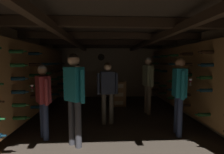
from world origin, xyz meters
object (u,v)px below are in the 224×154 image
object	(u,v)px
person_guest_far_left	(77,86)
person_host_center	(108,88)
display_bottle	(116,77)
person_guest_mid_left	(43,95)
person_guest_far_right	(148,80)
wine_crate_stack	(118,94)
person_guest_near_left	(74,90)
person_guest_mid_right	(179,88)

from	to	relation	value
person_guest_far_left	person_host_center	bearing A→B (deg)	-30.08
display_bottle	person_guest_mid_left	distance (m)	3.04
person_guest_far_right	person_guest_far_left	bearing A→B (deg)	-171.61
wine_crate_stack	person_host_center	size ratio (longest dim) A/B	0.57
wine_crate_stack	person_guest_near_left	world-z (taller)	person_guest_near_left
wine_crate_stack	display_bottle	bearing A→B (deg)	149.44
person_guest_near_left	person_guest_mid_right	bearing A→B (deg)	9.36
person_guest_mid_right	person_guest_far_right	xyz separation A→B (m)	(-0.26, 1.52, 0.03)
person_guest_mid_right	person_guest_mid_left	bearing A→B (deg)	-179.82
person_host_center	display_bottle	bearing A→B (deg)	79.06
display_bottle	person_guest_far_right	xyz separation A→B (m)	(0.92, -0.99, 0.03)
wine_crate_stack	display_bottle	world-z (taller)	display_bottle
wine_crate_stack	person_guest_near_left	bearing A→B (deg)	-111.19
person_guest_far_right	person_guest_near_left	world-z (taller)	person_guest_near_left
person_guest_far_right	display_bottle	bearing A→B (deg)	132.77
display_bottle	person_guest_mid_right	distance (m)	2.77
person_guest_mid_right	person_guest_far_left	world-z (taller)	person_guest_mid_right
wine_crate_stack	person_guest_near_left	xyz separation A→B (m)	(-1.09, -2.81, 0.62)
person_host_center	person_guest_mid_right	bearing A→B (deg)	-25.44
person_host_center	wine_crate_stack	bearing A→B (deg)	75.68
person_guest_mid_right	person_guest_far_left	xyz separation A→B (m)	(-2.37, 1.21, -0.10)
wine_crate_stack	person_guest_mid_left	xyz separation A→B (m)	(-1.78, -2.47, 0.47)
person_guest_far_left	person_guest_mid_right	bearing A→B (deg)	-27.14
person_guest_mid_right	person_guest_far_left	size ratio (longest dim) A/B	1.09
wine_crate_stack	person_guest_far_left	world-z (taller)	person_guest_far_left
person_guest_mid_left	person_guest_far_right	size ratio (longest dim) A/B	0.88
wine_crate_stack	person_guest_mid_right	xyz separation A→B (m)	(1.08, -2.46, 0.59)
wine_crate_stack	person_host_center	distance (m)	1.86
person_guest_mid_left	person_guest_near_left	xyz separation A→B (m)	(0.69, -0.35, 0.16)
wine_crate_stack	person_guest_far_left	bearing A→B (deg)	-136.04
person_host_center	person_guest_far_left	bearing A→B (deg)	149.92
person_host_center	person_guest_mid_left	bearing A→B (deg)	-151.40
person_guest_near_left	person_guest_mid_left	bearing A→B (deg)	153.29
person_guest_mid_left	person_guest_near_left	size ratio (longest dim) A/B	0.88
display_bottle	person_guest_mid_right	world-z (taller)	person_guest_mid_right
person_host_center	person_guest_mid_right	distance (m)	1.68
person_host_center	person_guest_far_left	xyz separation A→B (m)	(-0.85, 0.49, -0.01)
wine_crate_stack	person_guest_mid_right	bearing A→B (deg)	-66.33
person_host_center	person_guest_far_left	size ratio (longest dim) A/B	1.01
person_guest_mid_left	person_guest_far_left	world-z (taller)	person_guest_far_left
wine_crate_stack	person_guest_far_left	size ratio (longest dim) A/B	0.58
display_bottle	person_guest_far_left	distance (m)	1.77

